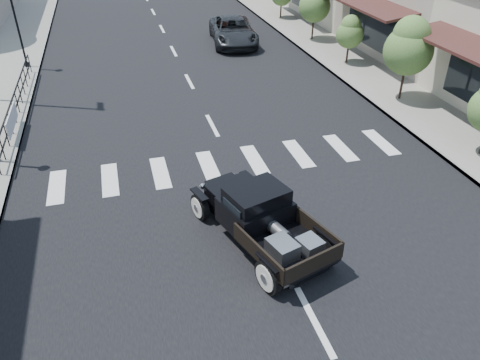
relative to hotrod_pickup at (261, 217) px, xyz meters
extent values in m
plane|color=black|center=(0.31, 0.13, -0.78)|extent=(120.00, 120.00, 0.00)
cube|color=black|center=(0.31, 15.13, -0.77)|extent=(14.00, 80.00, 0.02)
cube|color=gray|center=(-8.19, 15.13, -0.70)|extent=(3.00, 80.00, 0.15)
cube|color=gray|center=(8.81, 15.13, -0.70)|extent=(3.00, 80.00, 0.15)
cube|color=#AA9F8F|center=(15.31, 13.13, 1.47)|extent=(10.00, 9.00, 4.50)
imported|color=black|center=(3.93, 17.70, -0.05)|extent=(3.02, 5.47, 1.45)
camera|label=1|loc=(-3.05, -9.05, 7.14)|focal=35.00mm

